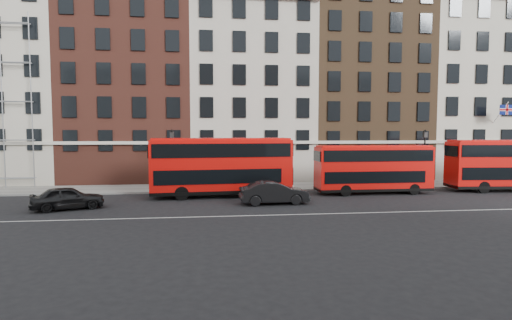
{
  "coord_description": "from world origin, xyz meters",
  "views": [
    {
      "loc": [
        -4.62,
        -26.51,
        5.22
      ],
      "look_at": [
        -0.9,
        5.0,
        3.0
      ],
      "focal_mm": 28.0,
      "sensor_mm": 36.0,
      "label": 1
    }
  ],
  "objects": [
    {
      "name": "building_terrace",
      "position": [
        -0.31,
        17.88,
        10.24
      ],
      "size": [
        64.0,
        11.95,
        22.0
      ],
      "color": "beige",
      "rests_on": "ground"
    },
    {
      "name": "iron_railings",
      "position": [
        0.0,
        12.7,
        0.65
      ],
      "size": [
        6.6,
        0.06,
        1.0
      ],
      "primitive_type": null,
      "color": "black",
      "rests_on": "pavement"
    },
    {
      "name": "car_front",
      "position": [
        0.06,
        1.92,
        0.83
      ],
      "size": [
        5.1,
        2.03,
        1.65
      ],
      "primitive_type": "imported",
      "rotation": [
        0.0,
        0.0,
        1.63
      ],
      "color": "black",
      "rests_on": "ground"
    },
    {
      "name": "road_centre_line",
      "position": [
        0.0,
        -2.0,
        0.01
      ],
      "size": [
        70.0,
        0.12,
        0.01
      ],
      "primitive_type": "cube",
      "color": "white",
      "rests_on": "ground"
    },
    {
      "name": "lamp_post_right",
      "position": [
        15.64,
        9.0,
        3.08
      ],
      "size": [
        0.44,
        0.44,
        5.33
      ],
      "color": "black",
      "rests_on": "pavement"
    },
    {
      "name": "bus_c",
      "position": [
        9.16,
        5.71,
        2.21
      ],
      "size": [
        9.82,
        2.46,
        4.11
      ],
      "rotation": [
        0.0,
        0.0,
        0.01
      ],
      "color": "red",
      "rests_on": "ground"
    },
    {
      "name": "kerb",
      "position": [
        0.0,
        8.0,
        0.08
      ],
      "size": [
        80.0,
        0.3,
        0.16
      ],
      "primitive_type": "cube",
      "color": "gray",
      "rests_on": "ground"
    },
    {
      "name": "bus_b",
      "position": [
        -3.66,
        5.7,
        2.55
      ],
      "size": [
        11.49,
        3.63,
        4.75
      ],
      "rotation": [
        0.0,
        0.0,
        0.08
      ],
      "color": "red",
      "rests_on": "ground"
    },
    {
      "name": "bus_d",
      "position": [
        21.83,
        5.71,
        2.43
      ],
      "size": [
        10.97,
        3.5,
        4.54
      ],
      "rotation": [
        0.0,
        0.0,
        -0.08
      ],
      "color": "red",
      "rests_on": "ground"
    },
    {
      "name": "ground",
      "position": [
        0.0,
        0.0,
        0.0
      ],
      "size": [
        120.0,
        120.0,
        0.0
      ],
      "primitive_type": "plane",
      "color": "black",
      "rests_on": "ground"
    },
    {
      "name": "pavement",
      "position": [
        0.0,
        10.5,
        0.07
      ],
      "size": [
        80.0,
        5.0,
        0.15
      ],
      "primitive_type": "cube",
      "color": "gray",
      "rests_on": "ground"
    },
    {
      "name": "car_rear",
      "position": [
        -14.14,
        1.52,
        0.79
      ],
      "size": [
        4.97,
        3.32,
        1.57
      ],
      "primitive_type": "imported",
      "rotation": [
        0.0,
        0.0,
        1.92
      ],
      "color": "black",
      "rests_on": "ground"
    },
    {
      "name": "lamp_post_left",
      "position": [
        -7.8,
        8.67,
        3.08
      ],
      "size": [
        0.44,
        0.44,
        5.33
      ],
      "color": "black",
      "rests_on": "pavement"
    }
  ]
}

